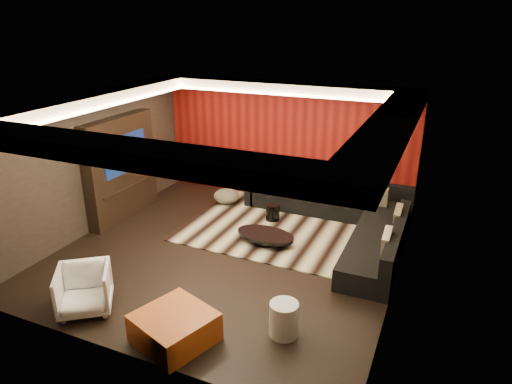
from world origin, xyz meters
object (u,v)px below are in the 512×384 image
at_px(coffee_table, 265,238).
at_px(orange_ottoman, 175,328).
at_px(drum_stool, 273,212).
at_px(white_side_table, 284,319).
at_px(armchair, 84,290).
at_px(sectional_sofa, 344,217).

relative_size(coffee_table, orange_ottoman, 1.26).
height_order(drum_stool, white_side_table, white_side_table).
bearing_deg(orange_ottoman, armchair, 177.83).
relative_size(coffee_table, sectional_sofa, 0.32).
bearing_deg(drum_stool, orange_ottoman, -87.17).
bearing_deg(drum_stool, armchair, -109.05).
bearing_deg(coffee_table, orange_ottoman, -91.04).
relative_size(armchair, sectional_sofa, 0.21).
bearing_deg(armchair, coffee_table, 25.04).
distance_m(coffee_table, orange_ottoman, 3.10).
bearing_deg(coffee_table, sectional_sofa, 45.66).
xyz_separation_m(drum_stool, orange_ottoman, (0.20, -4.14, 0.01)).
xyz_separation_m(drum_stool, white_side_table, (1.52, -3.43, 0.05)).
distance_m(coffee_table, drum_stool, 1.08).
xyz_separation_m(coffee_table, armchair, (-1.67, -3.04, 0.23)).
relative_size(drum_stool, sectional_sofa, 0.10).
height_order(white_side_table, sectional_sofa, sectional_sofa).
xyz_separation_m(coffee_table, sectional_sofa, (1.24, 1.27, 0.14)).
relative_size(drum_stool, white_side_table, 0.70).
xyz_separation_m(drum_stool, armchair, (-1.41, -4.08, 0.15)).
bearing_deg(orange_ottoman, coffee_table, 88.96).
relative_size(orange_ottoman, armchair, 1.22).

